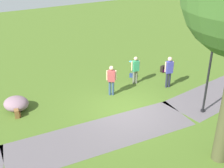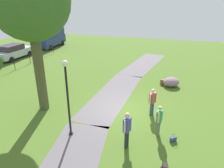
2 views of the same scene
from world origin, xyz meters
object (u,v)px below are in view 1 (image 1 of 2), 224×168
(lawn_boulder, at_px, (16,104))
(spare_backpack_on_lawn, at_px, (163,69))
(woman_with_handbag, at_px, (135,68))
(handbag_on_grass, at_px, (132,75))
(man_near_boulder, at_px, (111,79))
(passerby_on_path, at_px, (169,70))
(lamp_post, at_px, (210,67))
(frisbee_on_grass, at_px, (131,61))
(backpack_by_boulder, at_px, (17,114))

(lawn_boulder, relative_size, spare_backpack_on_lawn, 4.02)
(woman_with_handbag, xyz_separation_m, handbag_on_grass, (-0.29, -0.73, -0.78))
(man_near_boulder, relative_size, passerby_on_path, 0.92)
(lamp_post, relative_size, frisbee_on_grass, 16.19)
(woman_with_handbag, distance_m, spare_backpack_on_lawn, 2.51)
(woman_with_handbag, distance_m, backpack_by_boulder, 6.68)
(man_near_boulder, relative_size, frisbee_on_grass, 7.02)
(lawn_boulder, height_order, passerby_on_path, passerby_on_path)
(woman_with_handbag, bearing_deg, spare_backpack_on_lawn, -168.44)
(passerby_on_path, bearing_deg, man_near_boulder, -12.78)
(lawn_boulder, bearing_deg, passerby_on_path, 168.52)
(lawn_boulder, bearing_deg, woman_with_handbag, 177.09)
(backpack_by_boulder, height_order, spare_backpack_on_lawn, same)
(handbag_on_grass, bearing_deg, spare_backpack_on_lawn, 173.04)
(lawn_boulder, xyz_separation_m, spare_backpack_on_lawn, (-8.85, -0.15, -0.14))
(man_near_boulder, xyz_separation_m, frisbee_on_grass, (-3.35, -3.39, -0.93))
(lawn_boulder, distance_m, spare_backpack_on_lawn, 8.85)
(lamp_post, bearing_deg, frisbee_on_grass, -93.07)
(lamp_post, xyz_separation_m, man_near_boulder, (2.98, -3.55, -1.37))
(man_near_boulder, relative_size, backpack_by_boulder, 4.08)
(passerby_on_path, bearing_deg, backpack_by_boulder, -6.54)
(man_near_boulder, bearing_deg, backpack_by_boulder, -2.39)
(handbag_on_grass, distance_m, spare_backpack_on_lawn, 2.08)
(man_near_boulder, distance_m, spare_backpack_on_lawn, 4.36)
(lamp_post, height_order, man_near_boulder, lamp_post)
(lawn_boulder, xyz_separation_m, handbag_on_grass, (-6.78, -0.40, -0.20))
(passerby_on_path, relative_size, backpack_by_boulder, 4.43)
(backpack_by_boulder, bearing_deg, woman_with_handbag, -177.02)
(lawn_boulder, height_order, backpack_by_boulder, lawn_boulder)
(lawn_boulder, relative_size, passerby_on_path, 0.91)
(spare_backpack_on_lawn, bearing_deg, backpack_by_boulder, 5.25)
(man_near_boulder, distance_m, frisbee_on_grass, 4.86)
(lawn_boulder, distance_m, backpack_by_boulder, 0.70)
(lamp_post, relative_size, handbag_on_grass, 9.78)
(man_near_boulder, xyz_separation_m, passerby_on_path, (-3.14, 0.71, 0.09))
(lamp_post, bearing_deg, lawn_boulder, -30.03)
(lawn_boulder, xyz_separation_m, man_near_boulder, (-4.68, 0.88, 0.61))
(lamp_post, xyz_separation_m, lawn_boulder, (7.66, -4.43, -1.97))
(woman_with_handbag, relative_size, handbag_on_grass, 4.16)
(woman_with_handbag, relative_size, man_near_boulder, 0.98)
(man_near_boulder, bearing_deg, lawn_boulder, -10.60)
(woman_with_handbag, height_order, frisbee_on_grass, woman_with_handbag)
(lamp_post, xyz_separation_m, spare_backpack_on_lawn, (-1.19, -4.58, -2.12))
(passerby_on_path, relative_size, handbag_on_grass, 4.60)
(lamp_post, height_order, woman_with_handbag, lamp_post)
(frisbee_on_grass, bearing_deg, man_near_boulder, 45.29)
(spare_backpack_on_lawn, xyz_separation_m, frisbee_on_grass, (0.81, -2.36, -0.18))
(backpack_by_boulder, bearing_deg, lamp_post, 154.30)
(lamp_post, xyz_separation_m, handbag_on_grass, (0.88, -4.83, -2.17))
(lamp_post, height_order, spare_backpack_on_lawn, lamp_post)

